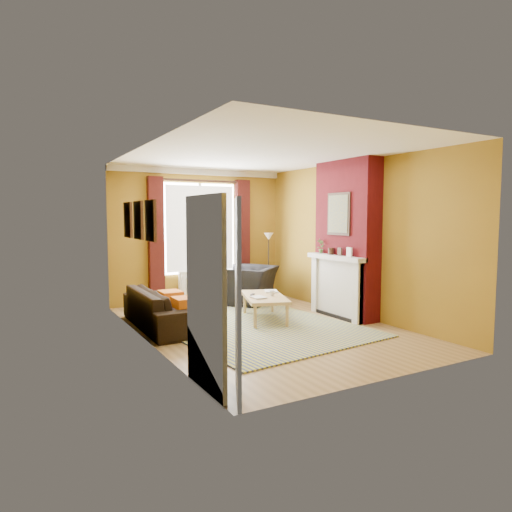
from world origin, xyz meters
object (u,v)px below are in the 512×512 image
Objects in this scene: wicker_stool at (218,293)px; coffee_table at (264,298)px; armchair at (248,285)px; floor_lamp at (269,247)px; sofa at (164,308)px.

coffee_table is at bearing -85.01° from wicker_stool.
armchair is 1.14m from floor_lamp.
floor_lamp is at bearing 77.15° from coffee_table.
sofa is at bearing -15.72° from armchair.
sofa is 3.39m from floor_lamp.
wicker_stool is (-0.63, 0.14, -0.14)m from armchair.
floor_lamp is at bearing 167.12° from armchair.
armchair is 0.81× the size of coffee_table.
sofa is 1.98m from wicker_stool.
armchair is 0.82× the size of floor_lamp.
armchair is at bearing -150.07° from floor_lamp.
sofa is 1.47× the size of coffee_table.
wicker_stool is at bearing -168.22° from floor_lamp.
sofa reaches higher than coffee_table.
wicker_stool is (1.53, 1.25, -0.07)m from sofa.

